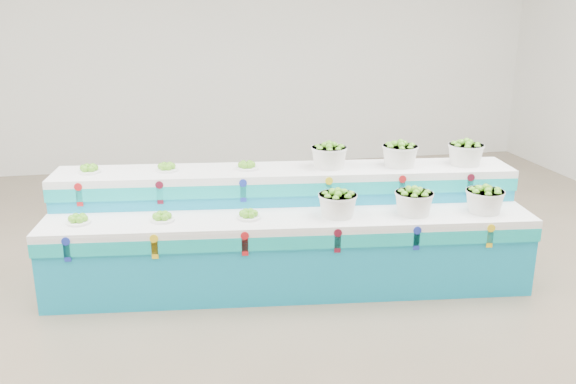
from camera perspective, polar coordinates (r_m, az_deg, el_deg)
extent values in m
plane|color=brown|center=(5.29, -0.12, -11.08)|extent=(10.00, 10.00, 0.00)
plane|color=silver|center=(9.62, -6.14, 14.12)|extent=(10.00, 0.00, 10.00)
cylinder|color=white|center=(5.46, -19.15, -2.38)|extent=(0.23, 0.23, 0.09)
cylinder|color=white|center=(5.33, -11.77, -2.25)|extent=(0.23, 0.23, 0.09)
cylinder|color=white|center=(5.29, -3.73, -2.07)|extent=(0.23, 0.23, 0.09)
cylinder|color=white|center=(5.87, -18.22, 2.13)|extent=(0.23, 0.23, 0.09)
cylinder|color=white|center=(5.75, -11.36, 2.35)|extent=(0.23, 0.23, 0.09)
cylinder|color=white|center=(5.71, -3.91, 2.56)|extent=(0.23, 0.23, 0.09)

